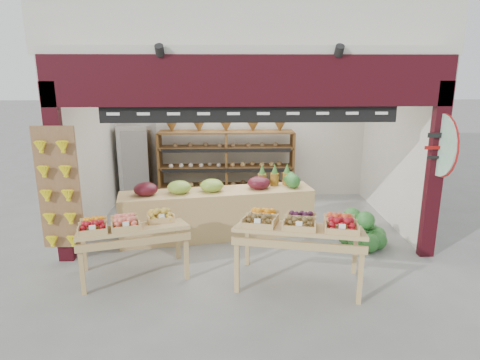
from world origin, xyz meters
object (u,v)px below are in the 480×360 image
back_shelving (226,150)px  display_table_left (125,226)px  cardboard_stack (195,216)px  mid_counter (217,212)px  refrigerator (138,163)px  watermelon_pile (363,233)px  display_table_right (300,225)px

back_shelving → display_table_left: back_shelving is taller
cardboard_stack → mid_counter: bearing=-45.7°
back_shelving → display_table_left: (-1.38, -3.40, -0.39)m
back_shelving → refrigerator: 1.90m
display_table_left → watermelon_pile: (3.61, 0.92, -0.51)m
cardboard_stack → display_table_left: display_table_left is taller
refrigerator → cardboard_stack: size_ratio=1.76×
mid_counter → display_table_right: size_ratio=1.83×
cardboard_stack → display_table_right: display_table_right is taller
refrigerator → display_table_right: 4.69m
display_table_right → display_table_left: bearing=173.3°
cardboard_stack → watermelon_pile: size_ratio=1.19×
refrigerator → display_table_left: size_ratio=1.02×
cardboard_stack → watermelon_pile: bearing=-17.4°
watermelon_pile → cardboard_stack: bearing=162.6°
back_shelving → refrigerator: size_ratio=1.72×
refrigerator → display_table_right: size_ratio=0.92×
refrigerator → watermelon_pile: size_ratio=2.10×
cardboard_stack → display_table_left: (-0.82, -1.80, 0.51)m
mid_counter → display_table_left: mid_counter is taller
back_shelving → refrigerator: bearing=178.5°
mid_counter → display_table_right: (1.14, -1.66, 0.38)m
back_shelving → display_table_right: size_ratio=1.59×
cardboard_stack → display_table_left: size_ratio=0.58×
refrigerator → display_table_left: (0.50, -3.45, -0.11)m
display_table_left → watermelon_pile: display_table_left is taller
display_table_left → display_table_right: size_ratio=0.90×
refrigerator → cardboard_stack: 2.20m
display_table_right → watermelon_pile: (1.25, 1.20, -0.61)m
display_table_left → display_table_right: 2.38m
refrigerator → watermelon_pile: (4.11, -2.53, -0.62)m
back_shelving → cardboard_stack: (-0.56, -1.60, -0.90)m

